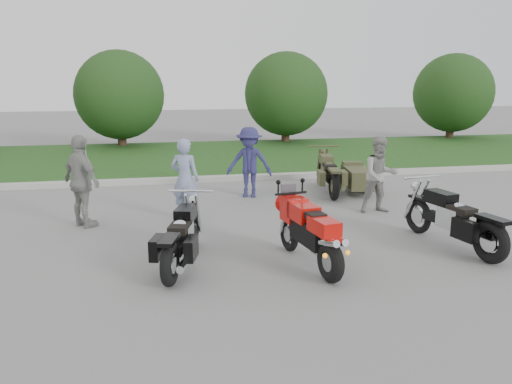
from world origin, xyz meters
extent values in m
plane|color=gray|center=(0.00, 0.00, 0.00)|extent=(80.00, 80.00, 0.00)
cube|color=#B0ADA6|center=(0.00, 6.00, 0.07)|extent=(60.00, 0.30, 0.15)
cube|color=#2E6322|center=(0.00, 10.15, 0.07)|extent=(60.00, 8.00, 0.14)
cylinder|color=#3F2B1C|center=(-3.00, 13.50, 0.60)|extent=(0.36, 0.36, 1.20)
sphere|color=#1E3B15|center=(-3.00, 13.50, 2.20)|extent=(3.60, 3.60, 3.60)
cylinder|color=#3F2B1C|center=(4.00, 13.50, 0.60)|extent=(0.36, 0.36, 1.20)
sphere|color=#1E3B15|center=(4.00, 13.50, 2.20)|extent=(3.60, 3.60, 3.60)
cylinder|color=#3F2B1C|center=(12.00, 13.50, 0.60)|extent=(0.36, 0.36, 1.20)
sphere|color=#1E3B15|center=(12.00, 13.50, 2.20)|extent=(3.60, 3.60, 3.60)
torus|color=black|center=(0.80, -1.49, 0.31)|extent=(0.29, 0.64, 0.61)
torus|color=black|center=(0.56, -0.07, 0.30)|extent=(0.21, 0.60, 0.59)
cube|color=black|center=(0.69, -0.83, 0.54)|extent=(0.42, 0.92, 0.35)
cube|color=red|center=(0.65, -0.61, 0.81)|extent=(0.42, 0.59, 0.26)
cube|color=red|center=(0.76, -1.27, 0.77)|extent=(0.38, 0.58, 0.22)
cube|color=black|center=(0.71, -0.96, 0.85)|extent=(0.31, 0.38, 0.10)
cube|color=red|center=(0.59, -0.25, 0.77)|extent=(0.40, 0.44, 0.40)
cylinder|color=silver|center=(0.74, -1.55, 0.61)|extent=(0.18, 0.47, 0.22)
cylinder|color=silver|center=(0.88, -1.53, 0.61)|extent=(0.18, 0.47, 0.22)
torus|color=black|center=(-1.45, -1.17, 0.33)|extent=(0.33, 0.68, 0.66)
torus|color=black|center=(-1.02, 0.36, 0.31)|extent=(0.28, 0.63, 0.62)
cube|color=black|center=(-1.23, -0.40, 0.41)|extent=(0.52, 1.17, 0.14)
cube|color=silver|center=(-1.23, -0.40, 0.48)|extent=(0.40, 0.50, 0.34)
cube|color=black|center=(-1.15, -0.12, 0.75)|extent=(0.40, 0.58, 0.21)
cube|color=black|center=(-1.27, -0.54, 0.66)|extent=(0.39, 0.54, 0.12)
cube|color=black|center=(-1.45, -1.17, 0.68)|extent=(0.35, 0.57, 0.06)
cylinder|color=silver|center=(-1.16, -0.77, 0.27)|extent=(0.38, 1.05, 0.10)
torus|color=black|center=(3.52, -1.25, 0.35)|extent=(0.30, 0.72, 0.70)
torus|color=black|center=(3.20, 0.42, 0.33)|extent=(0.24, 0.67, 0.66)
cube|color=black|center=(3.36, -0.42, 0.43)|extent=(0.45, 1.26, 0.14)
cube|color=silver|center=(3.36, -0.42, 0.52)|extent=(0.39, 0.51, 0.36)
cube|color=black|center=(3.30, -0.11, 0.80)|extent=(0.39, 0.61, 0.23)
cube|color=black|center=(3.39, -0.57, 0.70)|extent=(0.38, 0.56, 0.12)
cube|color=black|center=(3.52, -1.25, 0.72)|extent=(0.33, 0.60, 0.06)
cylinder|color=silver|center=(3.61, -0.74, 0.29)|extent=(0.31, 1.13, 0.10)
torus|color=black|center=(2.54, 3.20, 0.35)|extent=(0.28, 0.72, 0.70)
torus|color=black|center=(2.81, 4.88, 0.33)|extent=(0.23, 0.67, 0.66)
cube|color=black|center=(2.68, 4.04, 0.43)|extent=(0.42, 1.26, 0.14)
cube|color=#424327|center=(2.68, 4.04, 0.52)|extent=(0.38, 0.51, 0.36)
cube|color=#424327|center=(2.73, 4.34, 0.80)|extent=(0.38, 0.61, 0.23)
cube|color=black|center=(2.65, 3.88, 0.70)|extent=(0.37, 0.55, 0.12)
cube|color=#424327|center=(2.54, 3.20, 0.72)|extent=(0.31, 0.60, 0.06)
cylinder|color=#424327|center=(2.80, 3.65, 0.29)|extent=(0.28, 1.14, 0.10)
cube|color=#424327|center=(3.37, 3.82, 0.41)|extent=(0.77, 1.41, 0.46)
torus|color=black|center=(3.63, 3.78, 0.29)|extent=(0.21, 0.59, 0.58)
imported|color=#8491B4|center=(-1.03, 2.25, 0.84)|extent=(0.73, 0.64, 1.68)
imported|color=gray|center=(3.12, 1.97, 0.83)|extent=(0.83, 0.66, 1.65)
imported|color=navy|center=(0.62, 3.95, 0.86)|extent=(1.26, 0.97, 1.72)
imported|color=gray|center=(-3.02, 2.07, 0.90)|extent=(1.02, 1.10, 1.81)
camera|label=1|loc=(-1.53, -7.84, 2.85)|focal=35.00mm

